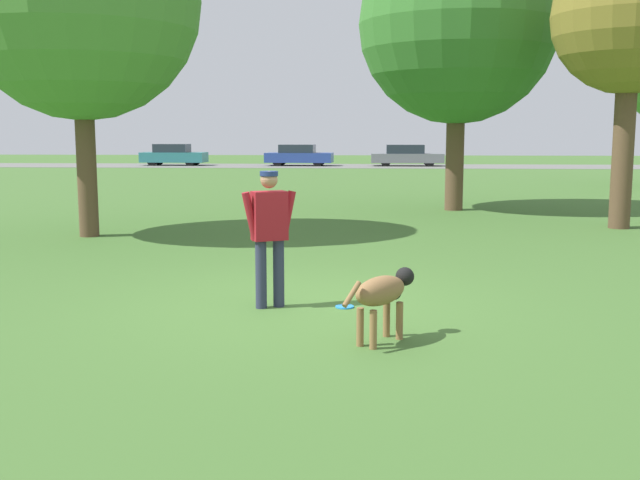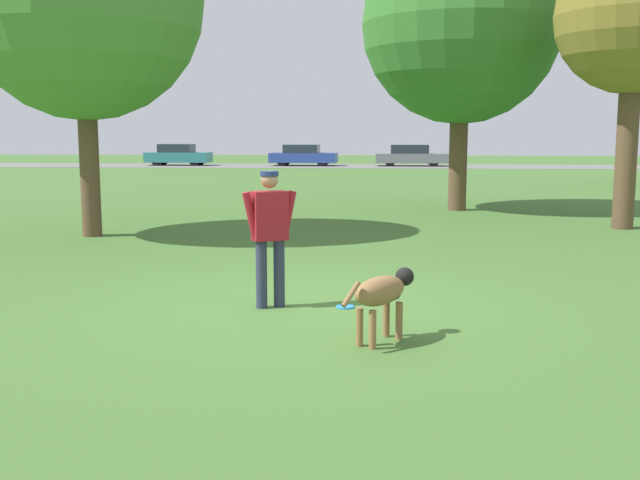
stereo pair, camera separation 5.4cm
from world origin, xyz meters
TOP-DOWN VIEW (x-y plane):
  - ground_plane at (0.00, 0.00)m, footprint 120.00×120.00m
  - far_road_strip at (0.00, 37.31)m, footprint 120.00×6.00m
  - person at (-0.35, -0.16)m, footprint 0.63×0.37m
  - dog at (0.93, -1.53)m, footprint 0.74×0.96m
  - frisbee at (0.52, -0.11)m, footprint 0.22×0.22m
  - tree_mid_center at (3.02, 11.22)m, footprint 5.07×5.07m
  - tree_near_right at (6.13, 7.60)m, footprint 3.20×3.20m
  - parked_car_teal at (-11.41, 37.62)m, footprint 4.02×1.79m
  - parked_car_blue at (-3.56, 37.63)m, footprint 4.19×1.97m
  - parked_car_grey at (3.08, 37.67)m, footprint 4.40×1.72m

SIDE VIEW (x-z plane):
  - ground_plane at x=0.00m, z-range 0.00..0.00m
  - far_road_strip at x=0.00m, z-range 0.00..0.01m
  - frisbee at x=0.52m, z-range 0.00..0.02m
  - dog at x=0.93m, z-range 0.14..0.83m
  - parked_car_grey at x=3.08m, z-range -0.02..1.29m
  - parked_car_blue at x=-3.56m, z-range -0.01..1.29m
  - parked_car_teal at x=-11.41m, z-range -0.02..1.32m
  - person at x=-0.35m, z-range 0.14..1.72m
  - tree_near_right at x=6.13m, z-range 1.35..7.36m
  - tree_mid_center at x=3.02m, z-range 1.10..8.41m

